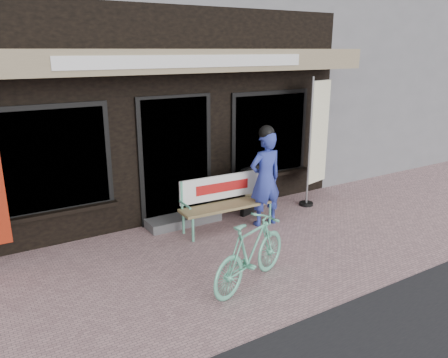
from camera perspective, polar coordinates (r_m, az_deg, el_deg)
ground at (r=6.30m, az=1.86°, el=-11.03°), size 70.00×70.00×0.00m
storefront at (r=10.10m, az=-14.21°, el=16.52°), size 7.00×6.77×6.00m
neighbor_right_near at (r=15.40m, az=18.08°, el=15.37°), size 10.00×7.00×5.60m
bench at (r=7.33m, az=0.17°, el=-2.48°), size 1.66×0.49×0.89m
person at (r=7.39m, az=5.42°, el=0.27°), size 0.61×0.41×1.73m
bicycle at (r=5.61m, az=3.52°, el=-9.56°), size 1.55×0.92×0.90m
nobori_cream at (r=8.54m, az=12.07°, el=5.06°), size 0.73×0.32×2.45m
menu_stand at (r=7.97m, az=3.42°, el=-1.45°), size 0.45×0.22×0.89m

